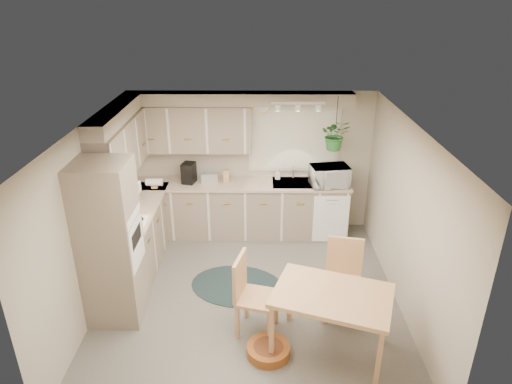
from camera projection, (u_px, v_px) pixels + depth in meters
floor at (250, 296)px, 6.28m from camera, size 4.20×4.20×0.00m
ceiling at (248, 127)px, 5.30m from camera, size 4.20×4.20×0.00m
wall_back at (252, 162)px, 7.70m from camera, size 4.00×0.04×2.40m
wall_front at (244, 333)px, 3.87m from camera, size 4.00×0.04×2.40m
wall_left at (92, 218)px, 5.80m from camera, size 0.04×4.20×2.40m
wall_right at (407, 220)px, 5.77m from camera, size 0.04×4.20×2.40m
base_cab_left at (139, 236)px, 6.90m from camera, size 0.60×1.85×0.90m
base_cab_back at (240, 209)px, 7.74m from camera, size 3.60×0.60×0.90m
counter_left at (136, 208)px, 6.71m from camera, size 0.64×1.89×0.04m
counter_back at (239, 184)px, 7.54m from camera, size 3.64×0.64×0.04m
oven_stack at (110, 244)px, 5.52m from camera, size 0.65×0.65×2.10m
wall_oven_face at (137, 244)px, 5.52m from camera, size 0.02×0.56×0.58m
upper_cab_left at (122, 147)px, 6.46m from camera, size 0.35×2.00×0.75m
upper_cab_back at (189, 129)px, 7.30m from camera, size 2.00×0.35×0.75m
soffit_left at (116, 114)px, 6.27m from camera, size 0.30×2.00×0.20m
soffit_back at (239, 99)px, 7.12m from camera, size 3.60×0.30×0.20m
cooktop at (126, 225)px, 6.18m from camera, size 0.52×0.58×0.02m
range_hood at (120, 194)px, 5.99m from camera, size 0.40×0.60×0.14m
window_blinds at (294, 140)px, 7.51m from camera, size 1.40×0.02×1.00m
window_frame at (294, 139)px, 7.52m from camera, size 1.50×0.02×1.10m
sink at (294, 185)px, 7.55m from camera, size 0.70×0.48×0.10m
dishwasher_front at (331, 219)px, 7.45m from camera, size 0.58×0.02×0.83m
track_light_bar at (298, 103)px, 6.74m from camera, size 0.80×0.04×0.04m
wall_clock at (261, 105)px, 7.28m from camera, size 0.30×0.03×0.30m
dining_table at (330, 323)px, 5.18m from camera, size 1.49×1.23×0.80m
chair_left at (257, 296)px, 5.46m from camera, size 0.58×0.58×1.02m
chair_back at (342, 282)px, 5.72m from camera, size 0.57×0.57×1.02m
braided_rug at (237, 285)px, 6.50m from camera, size 1.51×1.25×0.01m
pet_bed at (268, 350)px, 5.26m from camera, size 0.51×0.51×0.12m
microwave at (330, 174)px, 7.35m from camera, size 0.65×0.43×0.41m
soap_bottle at (278, 177)px, 7.65m from camera, size 0.11×0.19×0.08m
hanging_plant at (335, 138)px, 7.11m from camera, size 0.45×0.50×0.38m
coffee_maker at (189, 173)px, 7.47m from camera, size 0.24×0.27×0.34m
toaster at (210, 178)px, 7.53m from camera, size 0.28×0.17×0.16m
knife_block at (226, 176)px, 7.54m from camera, size 0.11×0.11×0.21m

